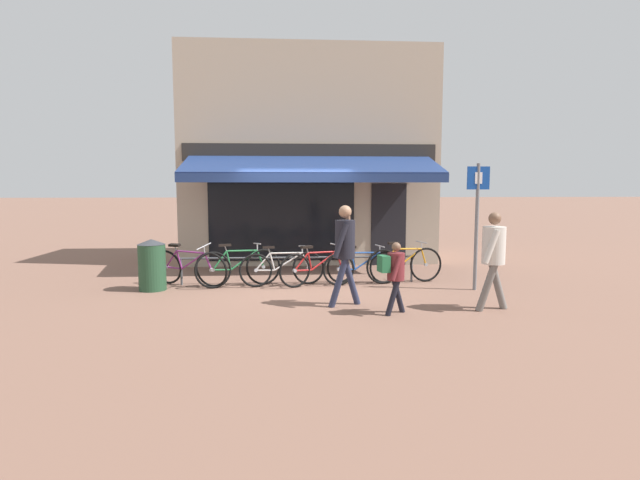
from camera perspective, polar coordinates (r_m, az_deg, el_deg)
name	(u,v)px	position (r m, az deg, el deg)	size (l,w,h in m)	color
ground_plane	(297,287)	(10.19, -2.59, -5.34)	(160.00, 160.00, 0.00)	brown
shop_front	(308,159)	(14.15, -1.39, 9.27)	(6.67, 4.69, 5.60)	tan
bike_rack_rail	(298,260)	(10.43, -2.50, -2.33)	(4.92, 0.04, 0.57)	#47494F
bicycle_purple	(188,267)	(10.54, -14.83, -3.01)	(1.71, 0.89, 0.89)	black
bicycle_green	(238,267)	(10.28, -9.32, -3.08)	(1.72, 0.74, 0.89)	black
bicycle_silver	(282,268)	(10.27, -4.35, -3.18)	(1.77, 0.65, 0.84)	black
bicycle_red	(318,267)	(10.25, -0.19, -3.13)	(1.64, 0.81, 0.84)	black
bicycle_blue	(362,267)	(10.37, 4.79, -3.10)	(1.67, 0.52, 0.82)	black
bicycle_orange	(404,264)	(10.66, 9.62, -2.76)	(1.69, 0.53, 0.87)	black
pedestrian_adult	(345,244)	(8.43, 2.87, -0.45)	(0.58, 0.57, 1.73)	#282D47
pedestrian_child	(394,270)	(7.99, 8.46, -3.38)	(0.49, 0.49, 1.16)	black
pedestrian_second_adult	(494,251)	(8.62, 19.22, -1.20)	(0.61, 0.52, 1.63)	slate
litter_bin	(152,265)	(10.30, -18.65, -2.68)	(0.53, 0.53, 1.01)	#23472D
parking_sign	(477,213)	(10.14, 17.51, 2.93)	(0.44, 0.07, 2.47)	slate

